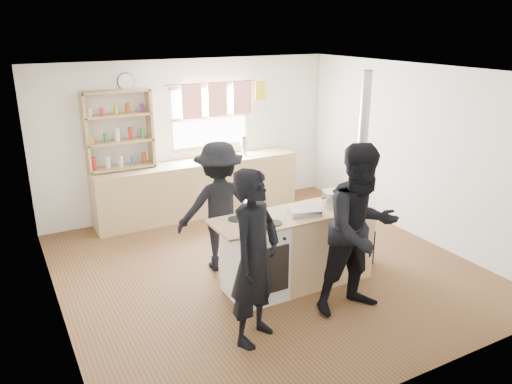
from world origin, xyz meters
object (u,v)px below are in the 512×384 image
cooking_island (298,248)px  flue_heater (358,216)px  roast_tray (304,211)px  person_near_left (255,258)px  thermos (244,146)px  bread_board (350,200)px  skillet_greens (256,226)px  stockpot_counter (333,198)px  person_near_right (361,230)px  stockpot_stove (252,207)px  person_far (220,207)px

cooking_island → flue_heater: size_ratio=0.79×
roast_tray → person_near_left: (-1.00, -0.66, -0.08)m
thermos → bread_board: 2.81m
bread_board → skillet_greens: bearing=-174.1°
roast_tray → stockpot_counter: (0.46, 0.07, 0.05)m
skillet_greens → flue_heater: flue_heater is taller
thermos → flue_heater: 2.69m
skillet_greens → flue_heater: size_ratio=0.14×
person_near_right → stockpot_stove: bearing=131.2°
cooking_island → person_near_right: size_ratio=1.04×
stockpot_counter → person_near_right: bearing=-105.5°
cooking_island → skillet_greens: size_ratio=5.55×
stockpot_stove → flue_heater: flue_heater is taller
stockpot_stove → person_near_right: bearing=-52.1°
cooking_island → bread_board: 0.88m
cooking_island → stockpot_stove: bearing=156.8°
roast_tray → stockpot_stove: 0.61m
roast_tray → bread_board: size_ratio=1.24×
thermos → person_near_left: 3.89m
thermos → bread_board: bearing=-89.6°
cooking_island → bread_board: bearing=-3.4°
person_near_left → skillet_greens: bearing=29.4°
cooking_island → skillet_greens: (-0.68, -0.18, 0.49)m
thermos → person_near_right: size_ratio=0.16×
person_near_left → stockpot_counter: bearing=-4.8°
flue_heater → person_far: flue_heater is taller
person_near_left → person_far: size_ratio=1.07×
skillet_greens → person_near_left: (-0.31, -0.55, -0.07)m
cooking_island → person_near_left: bearing=-143.4°
skillet_greens → stockpot_counter: stockpot_counter is taller
cooking_island → stockpot_counter: size_ratio=7.07×
bread_board → flue_heater: 0.46m
person_near_left → roast_tray: bearing=2.1°
roast_tray → person_near_right: size_ratio=0.22×
person_far → bread_board: bearing=156.7°
bread_board → person_far: (-1.34, 0.90, -0.15)m
roast_tray → flue_heater: 1.04m
stockpot_stove → bread_board: size_ratio=0.70×
thermos → flue_heater: (0.30, -2.65, -0.40)m
bread_board → thermos: bearing=90.4°
skillet_greens → stockpot_counter: 1.17m
stockpot_counter → person_near_left: 1.64m
stockpot_counter → person_near_left: bearing=-153.7°
skillet_greens → person_far: bearing=87.8°
cooking_island → skillet_greens: skillet_greens is taller
thermos → stockpot_stove: (-1.20, -2.55, -0.04)m
flue_heater → person_far: (-1.62, 0.74, 0.18)m
person_near_left → person_near_right: (1.25, -0.04, 0.05)m
thermos → roast_tray: size_ratio=0.75×
person_near_left → person_far: 1.63m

